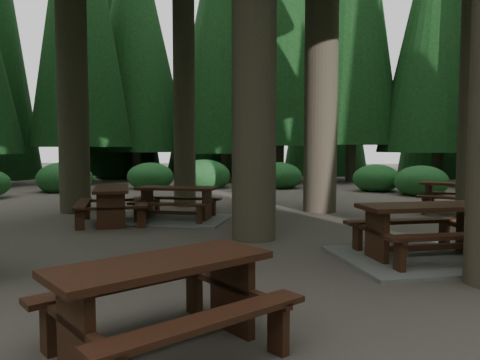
# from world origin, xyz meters

# --- Properties ---
(ground) EXTENTS (80.00, 80.00, 0.00)m
(ground) POSITION_xyz_m (0.00, 0.00, 0.00)
(ground) COLOR #554B45
(ground) RESTS_ON ground
(picnic_table_a) EXTENTS (3.05, 2.74, 0.87)m
(picnic_table_a) POSITION_xyz_m (3.54, -1.26, 0.31)
(picnic_table_a) COLOR gray
(picnic_table_a) RESTS_ON ground
(picnic_table_b) EXTENTS (2.07, 2.30, 0.83)m
(picnic_table_b) POSITION_xyz_m (-2.55, 1.75, 0.55)
(picnic_table_b) COLOR #331C0F
(picnic_table_b) RESTS_ON ground
(picnic_table_c) EXTENTS (2.60, 2.23, 0.81)m
(picnic_table_c) POSITION_xyz_m (-1.15, 2.28, 0.28)
(picnic_table_c) COLOR gray
(picnic_table_c) RESTS_ON ground
(picnic_table_d) EXTENTS (2.37, 2.21, 0.82)m
(picnic_table_d) POSITION_xyz_m (6.01, 3.99, 0.54)
(picnic_table_d) COLOR #331C0F
(picnic_table_d) RESTS_ON ground
(picnic_table_e) EXTENTS (2.41, 2.40, 0.82)m
(picnic_table_e) POSITION_xyz_m (0.29, -4.84, 0.54)
(picnic_table_e) COLOR #331C0F
(picnic_table_e) RESTS_ON ground
(shrub_ring) EXTENTS (23.86, 24.64, 1.49)m
(shrub_ring) POSITION_xyz_m (0.70, 0.75, 0.40)
(shrub_ring) COLOR #1D5728
(shrub_ring) RESTS_ON ground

